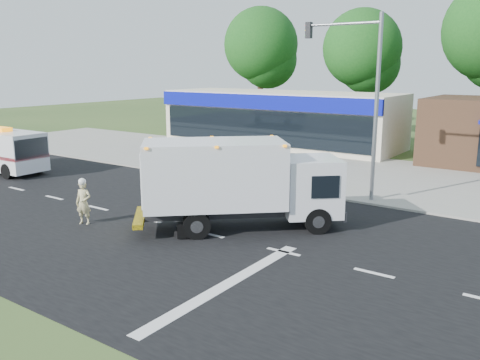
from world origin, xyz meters
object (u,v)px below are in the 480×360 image
at_px(ems_box_truck, 237,178).
at_px(emergency_worker, 83,202).
at_px(ambulance_van, 4,150).
at_px(traffic_signal_pole, 363,88).

height_order(ems_box_truck, emergency_worker, ems_box_truck).
relative_size(ambulance_van, traffic_signal_pole, 0.68).
relative_size(ems_box_truck, traffic_signal_pole, 0.87).
xyz_separation_m(ems_box_truck, emergency_worker, (-5.02, -2.86, -1.01)).
bearing_deg(traffic_signal_pole, ems_box_truck, -107.17).
bearing_deg(emergency_worker, ambulance_van, 141.64).
bearing_deg(ambulance_van, emergency_worker, -19.13).
bearing_deg(ems_box_truck, emergency_worker, 167.70).
xyz_separation_m(emergency_worker, ambulance_van, (-11.47, 3.66, 0.41)).
distance_m(emergency_worker, ambulance_van, 12.05).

